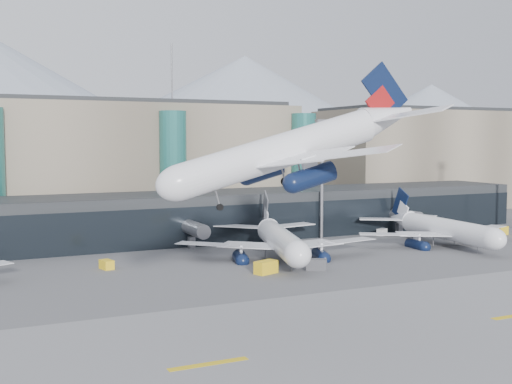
# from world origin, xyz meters

# --- Properties ---
(ground) EXTENTS (900.00, 900.00, 0.00)m
(ground) POSITION_xyz_m (0.00, 0.00, 0.00)
(ground) COLOR #515154
(ground) RESTS_ON ground
(runway_strip) EXTENTS (400.00, 40.00, 0.04)m
(runway_strip) POSITION_xyz_m (0.00, -15.00, 0.02)
(runway_strip) COLOR slate
(runway_strip) RESTS_ON ground
(runway_markings) EXTENTS (128.00, 1.00, 0.02)m
(runway_markings) POSITION_xyz_m (-0.00, -15.00, 0.05)
(runway_markings) COLOR gold
(runway_markings) RESTS_ON ground
(concourse) EXTENTS (170.00, 27.00, 10.00)m
(concourse) POSITION_xyz_m (-0.02, 57.73, 4.97)
(concourse) COLOR black
(concourse) RESTS_ON ground
(terminal_main) EXTENTS (130.00, 30.00, 31.00)m
(terminal_main) POSITION_xyz_m (-25.00, 90.00, 15.44)
(terminal_main) COLOR gray
(terminal_main) RESTS_ON ground
(terminal_east) EXTENTS (70.00, 30.00, 31.00)m
(terminal_east) POSITION_xyz_m (95.00, 90.00, 15.44)
(terminal_east) COLOR gray
(terminal_east) RESTS_ON ground
(teal_towers) EXTENTS (116.40, 19.40, 46.00)m
(teal_towers) POSITION_xyz_m (-14.99, 74.01, 14.01)
(teal_towers) COLOR #29736C
(teal_towers) RESTS_ON ground
(mountain_ridge) EXTENTS (910.00, 400.00, 110.00)m
(mountain_ridge) POSITION_xyz_m (15.97, 380.00, 45.74)
(mountain_ridge) COLOR gray
(mountain_ridge) RESTS_ON ground
(lightmast_mid) EXTENTS (3.00, 1.20, 25.60)m
(lightmast_mid) POSITION_xyz_m (30.00, 48.00, 14.42)
(lightmast_mid) COLOR slate
(lightmast_mid) RESTS_ON ground
(hero_jet) EXTENTS (31.12, 31.97, 10.30)m
(hero_jet) POSITION_xyz_m (-7.76, -11.11, 21.40)
(hero_jet) COLOR white
(hero_jet) RESTS_ON ground
(jet_parked_mid) EXTENTS (37.16, 38.86, 12.47)m
(jet_parked_mid) POSITION_xyz_m (11.42, 32.51, 4.72)
(jet_parked_mid) COLOR white
(jet_parked_mid) RESTS_ON ground
(jet_parked_right) EXTENTS (37.32, 36.67, 12.04)m
(jet_parked_right) POSITION_xyz_m (47.67, 32.01, 4.56)
(jet_parked_right) COLOR white
(jet_parked_right) RESTS_ON ground
(veh_b) EXTENTS (2.18, 2.92, 1.51)m
(veh_b) POSITION_xyz_m (-19.20, 34.33, 0.75)
(veh_b) COLOR yellow
(veh_b) RESTS_ON ground
(veh_c) EXTENTS (3.75, 3.29, 1.85)m
(veh_c) POSITION_xyz_m (11.68, 18.86, 0.93)
(veh_c) COLOR #46464A
(veh_c) RESTS_ON ground
(veh_d) EXTENTS (2.95, 2.44, 1.48)m
(veh_d) POSITION_xyz_m (44.48, 46.00, 0.74)
(veh_d) COLOR silver
(veh_d) RESTS_ON ground
(veh_e) EXTENTS (3.81, 2.79, 1.93)m
(veh_e) POSITION_xyz_m (68.91, 35.17, 0.97)
(veh_e) COLOR yellow
(veh_e) RESTS_ON ground
(veh_h) EXTENTS (4.17, 3.14, 2.05)m
(veh_h) POSITION_xyz_m (3.02, 19.93, 1.03)
(veh_h) COLOR yellow
(veh_h) RESTS_ON ground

